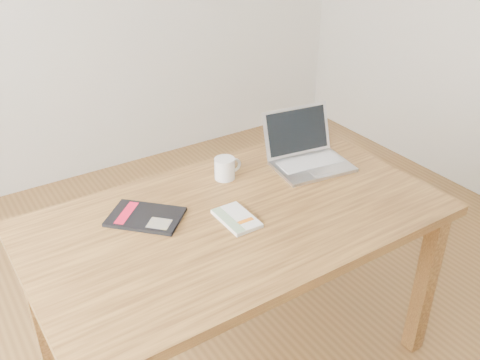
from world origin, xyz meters
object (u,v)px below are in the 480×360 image
white_guidebook (236,219)px  coffee_mug (225,168)px  black_guidebook (145,217)px  laptop (307,153)px  desk (237,234)px

white_guidebook → coffee_mug: size_ratio=1.51×
black_guidebook → laptop: 0.76m
coffee_mug → desk: bearing=-114.0°
white_guidebook → black_guidebook: (-0.27, 0.19, -0.00)m
desk → white_guidebook: (-0.02, -0.03, 0.10)m
desk → coffee_mug: (0.10, 0.25, 0.14)m
black_guidebook → coffee_mug: size_ratio=2.53×
coffee_mug → laptop: bearing=-13.7°
laptop → coffee_mug: size_ratio=2.92×
desk → laptop: bearing=20.2°
laptop → desk: bearing=-151.1°
desk → laptop: laptop is taller
white_guidebook → laptop: (0.49, 0.21, 0.04)m
desk → coffee_mug: coffee_mug is taller
laptop → black_guidebook: bearing=-170.5°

